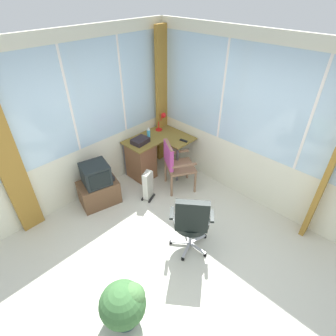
% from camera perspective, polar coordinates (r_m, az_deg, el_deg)
% --- Properties ---
extents(ground, '(4.83, 5.12, 0.06)m').
position_cam_1_polar(ground, '(3.99, 0.48, -19.16)').
color(ground, beige).
extents(north_window_panel, '(3.83, 0.07, 2.71)m').
position_cam_1_polar(north_window_panel, '(4.44, -19.47, 8.59)').
color(north_window_panel, silver).
rests_on(north_window_panel, ground).
extents(east_window_panel, '(0.07, 4.12, 2.71)m').
position_cam_1_polar(east_window_panel, '(4.37, 18.74, 8.23)').
color(east_window_panel, silver).
rests_on(east_window_panel, ground).
extents(curtain_north_left, '(0.32, 0.08, 2.61)m').
position_cam_1_polar(curtain_north_left, '(4.12, -31.38, 2.09)').
color(curtain_north_left, olive).
rests_on(curtain_north_left, ground).
extents(curtain_corner, '(0.33, 0.09, 2.61)m').
position_cam_1_polar(curtain_corner, '(5.33, -1.16, 14.48)').
color(curtain_corner, olive).
rests_on(curtain_corner, ground).
extents(curtain_east_far, '(0.32, 0.09, 2.61)m').
position_cam_1_polar(curtain_east_far, '(4.05, 31.99, 1.32)').
color(curtain_east_far, olive).
rests_on(curtain_east_far, ground).
extents(desk, '(1.12, 0.93, 0.75)m').
position_cam_1_polar(desk, '(5.15, -5.39, 2.17)').
color(desk, olive).
rests_on(desk, ground).
extents(desk_lamp, '(0.23, 0.20, 0.36)m').
position_cam_1_polar(desk_lamp, '(5.28, -1.02, 10.42)').
color(desk_lamp, red).
rests_on(desk_lamp, desk).
extents(tv_remote, '(0.07, 0.16, 0.02)m').
position_cam_1_polar(tv_remote, '(4.98, 3.36, 5.87)').
color(tv_remote, black).
rests_on(tv_remote, desk).
extents(spray_bottle, '(0.06, 0.06, 0.22)m').
position_cam_1_polar(spray_bottle, '(5.06, -4.17, 7.56)').
color(spray_bottle, '#47B5E1').
rests_on(spray_bottle, desk).
extents(paper_tray, '(0.32, 0.26, 0.09)m').
position_cam_1_polar(paper_tray, '(4.92, -5.96, 5.80)').
color(paper_tray, black).
rests_on(paper_tray, desk).
extents(wooden_armchair, '(0.66, 0.66, 0.95)m').
position_cam_1_polar(wooden_armchair, '(4.68, 1.18, 1.49)').
color(wooden_armchair, '#8A6449').
rests_on(wooden_armchair, ground).
extents(office_chair, '(0.61, 0.61, 1.03)m').
position_cam_1_polar(office_chair, '(3.62, 5.04, -11.12)').
color(office_chair, '#B7B7BF').
rests_on(office_chair, ground).
extents(tv_on_stand, '(0.73, 0.58, 0.79)m').
position_cam_1_polar(tv_on_stand, '(4.68, -14.68, -3.77)').
color(tv_on_stand, brown).
rests_on(tv_on_stand, ground).
extents(space_heater, '(0.29, 0.24, 0.56)m').
position_cam_1_polar(space_heater, '(4.67, -4.26, -3.55)').
color(space_heater, silver).
rests_on(space_heater, ground).
extents(potted_plant, '(0.52, 0.52, 0.61)m').
position_cam_1_polar(potted_plant, '(3.28, -9.38, -26.81)').
color(potted_plant, '#2E474C').
rests_on(potted_plant, ground).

